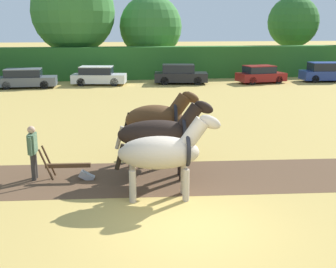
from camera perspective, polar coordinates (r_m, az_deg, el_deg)
The scene contains 17 objects.
ground_plane at distance 9.99m, azimuth 2.86°, elevation -12.12°, with size 240.00×240.00×0.00m, color tan.
plowed_furrow_strip at distance 13.10m, azimuth -15.46°, elevation -6.04°, with size 20.92×3.00×0.01m, color brown.
hedgerow at distance 37.26m, azimuth -5.96°, elevation 9.54°, with size 61.76×1.94×2.75m, color #286023.
tree_left at distance 39.95m, azimuth -12.73°, elevation 15.83°, with size 7.42×7.42×9.44m.
tree_center_left at distance 41.06m, azimuth -2.36°, elevation 14.31°, with size 5.88×5.88×7.38m.
tree_center at distance 45.50m, azimuth 16.59°, elevation 14.33°, with size 5.07×5.07×7.44m.
draft_horse_lead_left at distance 11.00m, azimuth -0.64°, elevation -2.47°, with size 2.84×1.10×2.33m.
draft_horse_lead_right at distance 12.43m, azimuth -1.02°, elevation -0.01°, with size 2.98×1.08×2.43m.
draft_horse_trail_left at distance 13.88m, azimuth -1.40°, elevation 1.95°, with size 2.59×1.18×2.48m.
plow at distance 12.89m, azimuth -12.81°, elevation -4.74°, with size 1.59×0.49×1.13m.
farmer_at_plow at distance 13.06m, azimuth -17.85°, elevation -1.92°, with size 0.23×0.66×1.64m.
farmer_beside_team at distance 15.46m, azimuth -0.40°, elevation 1.30°, with size 0.39×0.61×1.65m.
parked_car_left at distance 33.40m, azimuth -18.71°, elevation 7.13°, with size 4.33×1.89×1.42m.
parked_car_center_left at distance 33.71m, azimuth -9.42°, elevation 7.77°, with size 4.38×2.43×1.45m.
parked_car_center at distance 33.92m, azimuth 1.65°, elevation 8.06°, with size 4.40×2.41×1.54m.
parked_car_center_right at distance 35.14m, azimuth 12.41°, elevation 7.86°, with size 4.04×2.29×1.42m.
parked_car_right at distance 37.67m, azimuth 20.69°, elevation 7.82°, with size 4.40×2.08×1.60m.
Camera 1 is at (-1.84, -8.75, 4.45)m, focal length 45.00 mm.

